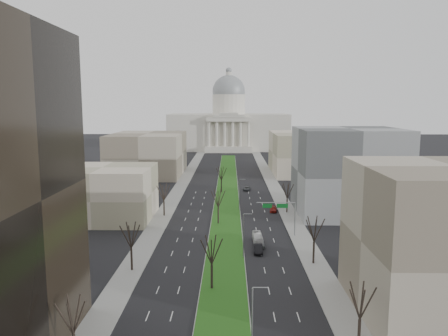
# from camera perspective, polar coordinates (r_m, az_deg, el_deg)

# --- Properties ---
(ground) EXTENTS (600.00, 600.00, 0.00)m
(ground) POSITION_cam_1_polar(r_m,az_deg,el_deg) (152.30, 0.41, -3.26)
(ground) COLOR black
(ground) RESTS_ON ground
(median) EXTENTS (8.00, 222.03, 0.20)m
(median) POSITION_cam_1_polar(r_m,az_deg,el_deg) (151.29, 0.41, -3.29)
(median) COLOR #999993
(median) RESTS_ON ground
(sidewalk_left) EXTENTS (5.00, 330.00, 0.15)m
(sidewalk_left) POSITION_cam_1_polar(r_m,az_deg,el_deg) (129.23, -7.49, -5.41)
(sidewalk_left) COLOR gray
(sidewalk_left) RESTS_ON ground
(sidewalk_right) EXTENTS (5.00, 330.00, 0.15)m
(sidewalk_right) POSITION_cam_1_polar(r_m,az_deg,el_deg) (128.95, 8.17, -5.45)
(sidewalk_right) COLOR gray
(sidewalk_right) RESTS_ON ground
(capitol) EXTENTS (80.00, 46.00, 55.00)m
(capitol) POSITION_cam_1_polar(r_m,az_deg,el_deg) (299.11, 0.61, 5.61)
(capitol) COLOR beige
(capitol) RESTS_ON ground
(building_beige_left) EXTENTS (26.00, 22.00, 14.00)m
(building_beige_left) POSITION_cam_1_polar(r_m,az_deg,el_deg) (121.47, -15.50, -3.18)
(building_beige_left) COLOR tan
(building_beige_left) RESTS_ON ground
(building_grey_right) EXTENTS (28.00, 26.00, 24.00)m
(building_grey_right) POSITION_cam_1_polar(r_m,az_deg,el_deg) (126.97, 15.86, -0.41)
(building_grey_right) COLOR #595C5E
(building_grey_right) RESTS_ON ground
(building_far_left) EXTENTS (30.00, 40.00, 18.00)m
(building_far_left) POSITION_cam_1_polar(r_m,az_deg,el_deg) (193.79, -9.91, 1.82)
(building_far_left) COLOR gray
(building_far_left) RESTS_ON ground
(building_far_right) EXTENTS (30.00, 40.00, 18.00)m
(building_far_right) POSITION_cam_1_polar(r_m,az_deg,el_deg) (198.32, 10.67, 1.94)
(building_far_right) COLOR tan
(building_far_right) RESTS_ON ground
(tree_left_near) EXTENTS (5.10, 5.10, 9.18)m
(tree_left_near) POSITION_cam_1_polar(r_m,az_deg,el_deg) (56.00, -19.18, -17.57)
(tree_left_near) COLOR black
(tree_left_near) RESTS_ON ground
(tree_left_mid) EXTENTS (5.40, 5.40, 9.72)m
(tree_left_mid) POSITION_cam_1_polar(r_m,az_deg,el_deg) (82.76, -12.07, -8.45)
(tree_left_mid) COLOR black
(tree_left_mid) RESTS_ON ground
(tree_left_far) EXTENTS (5.28, 5.28, 9.50)m
(tree_left_far) POSITION_cam_1_polar(r_m,az_deg,el_deg) (120.96, -7.88, -3.08)
(tree_left_far) COLOR black
(tree_left_far) RESTS_ON ground
(tree_right_near) EXTENTS (5.16, 5.16, 9.29)m
(tree_right_near) POSITION_cam_1_polar(r_m,az_deg,el_deg) (58.79, 17.42, -16.11)
(tree_right_near) COLOR black
(tree_right_near) RESTS_ON ground
(tree_right_mid) EXTENTS (5.52, 5.52, 9.94)m
(tree_right_mid) POSITION_cam_1_polar(r_m,az_deg,el_deg) (86.05, 11.72, -7.67)
(tree_right_mid) COLOR black
(tree_right_mid) RESTS_ON ground
(tree_right_far) EXTENTS (5.04, 5.04, 9.07)m
(tree_right_far) POSITION_cam_1_polar(r_m,az_deg,el_deg) (124.62, 8.26, -2.90)
(tree_right_far) COLOR black
(tree_right_far) RESTS_ON ground
(tree_median_a) EXTENTS (5.40, 5.40, 9.72)m
(tree_median_a) POSITION_cam_1_polar(r_m,az_deg,el_deg) (73.18, -1.62, -10.51)
(tree_median_a) COLOR black
(tree_median_a) RESTS_ON ground
(tree_median_b) EXTENTS (5.40, 5.40, 9.72)m
(tree_median_b) POSITION_cam_1_polar(r_m,az_deg,el_deg) (111.76, -0.76, -3.87)
(tree_median_b) COLOR black
(tree_median_b) RESTS_ON ground
(tree_median_c) EXTENTS (5.40, 5.40, 9.72)m
(tree_median_c) POSITION_cam_1_polar(r_m,az_deg,el_deg) (151.08, -0.35, -0.65)
(tree_median_c) COLOR black
(tree_median_c) RESTS_ON ground
(streetlamp_median_a) EXTENTS (1.90, 0.20, 9.16)m
(streetlamp_median_a) POSITION_cam_1_polar(r_m,az_deg,el_deg) (55.63, 3.76, -19.36)
(streetlamp_median_a) COLOR gray
(streetlamp_median_a) RESTS_ON ground
(streetlamp_median_b) EXTENTS (1.90, 0.20, 9.16)m
(streetlamp_median_b) POSITION_cam_1_polar(r_m,az_deg,el_deg) (88.11, 2.59, -8.71)
(streetlamp_median_b) COLOR gray
(streetlamp_median_b) RESTS_ON ground
(streetlamp_median_c) EXTENTS (1.90, 0.20, 9.16)m
(streetlamp_median_c) POSITION_cam_1_polar(r_m,az_deg,el_deg) (126.87, 2.03, -3.40)
(streetlamp_median_c) COLOR gray
(streetlamp_median_c) RESTS_ON ground
(mast_arm_signs) EXTENTS (9.12, 0.24, 8.09)m
(mast_arm_signs) POSITION_cam_1_polar(r_m,az_deg,el_deg) (102.96, 7.78, -5.52)
(mast_arm_signs) COLOR gray
(mast_arm_signs) RESTS_ON ground
(car_grey_near) EXTENTS (2.01, 4.33, 1.44)m
(car_grey_near) POSITION_cam_1_polar(r_m,az_deg,el_deg) (96.04, 4.78, -9.84)
(car_grey_near) COLOR #4D5255
(car_grey_near) RESTS_ON ground
(car_black) EXTENTS (2.02, 5.24, 1.70)m
(car_black) POSITION_cam_1_polar(r_m,az_deg,el_deg) (92.64, 4.48, -10.44)
(car_black) COLOR black
(car_black) RESTS_ON ground
(car_red) EXTENTS (2.49, 4.94, 1.38)m
(car_red) POSITION_cam_1_polar(r_m,az_deg,el_deg) (126.77, 6.46, -5.37)
(car_red) COLOR maroon
(car_red) RESTS_ON ground
(car_grey_far) EXTENTS (2.91, 5.03, 1.32)m
(car_grey_far) POSITION_cam_1_polar(r_m,az_deg,el_deg) (156.63, 3.00, -2.70)
(car_grey_far) COLOR #414548
(car_grey_far) RESTS_ON ground
(box_van) EXTENTS (2.03, 7.93, 2.20)m
(box_van) POSITION_cam_1_polar(r_m,az_deg,el_deg) (97.96, 4.43, -9.23)
(box_van) COLOR white
(box_van) RESTS_ON ground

